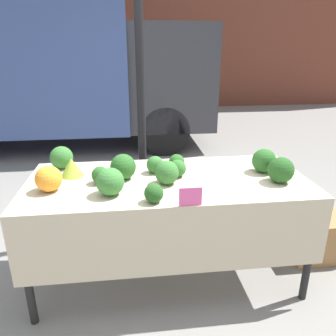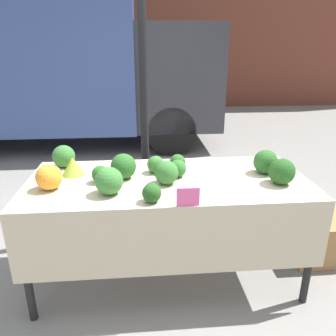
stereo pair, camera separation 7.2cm
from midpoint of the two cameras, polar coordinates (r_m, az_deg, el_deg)
ground_plane at (r=2.65m, az=-0.82°, el=-17.90°), size 40.00×40.00×0.00m
tent_pole at (r=2.81m, az=-5.52°, el=12.54°), size 0.07×0.07×2.53m
parked_truck at (r=6.00m, az=-21.77°, el=16.69°), size 5.22×1.91×2.62m
market_table at (r=2.23m, az=-0.74°, el=-4.78°), size 1.92×0.86×0.79m
orange_cauliflower at (r=2.18m, az=-20.98°, el=-1.77°), size 0.17×0.17×0.17m
romanesco_head at (r=2.39m, az=-17.26°, el=0.12°), size 0.16×0.16×0.13m
broccoli_head_0 at (r=2.14m, az=-1.17°, el=-0.81°), size 0.16×0.16×0.16m
broccoli_head_1 at (r=2.56m, az=-18.82°, el=1.73°), size 0.17×0.17×0.17m
broccoli_head_2 at (r=2.27m, az=0.73°, el=-0.06°), size 0.12×0.12×0.12m
broccoli_head_3 at (r=2.02m, az=-11.07°, el=-2.37°), size 0.17×0.17×0.17m
broccoli_head_4 at (r=1.90m, az=-3.57°, el=-4.41°), size 0.11×0.11×0.11m
broccoli_head_5 at (r=2.25m, az=-8.74°, el=0.20°), size 0.18×0.18×0.18m
broccoli_head_6 at (r=2.43m, az=15.58°, el=1.22°), size 0.17×0.17×0.17m
broccoli_head_7 at (r=2.34m, az=-3.16°, el=0.59°), size 0.12×0.12×0.12m
broccoli_head_8 at (r=2.40m, az=0.65°, el=1.04°), size 0.12×0.12×0.12m
broccoli_head_9 at (r=2.21m, az=-12.63°, el=-1.21°), size 0.12×0.12×0.12m
broccoli_head_10 at (r=2.28m, az=18.20°, el=-0.35°), size 0.17×0.17×0.17m
price_sign at (r=1.86m, az=2.83°, el=-5.03°), size 0.13×0.01×0.11m
produce_crate at (r=3.00m, az=23.75°, el=-10.83°), size 0.45×0.35×0.35m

